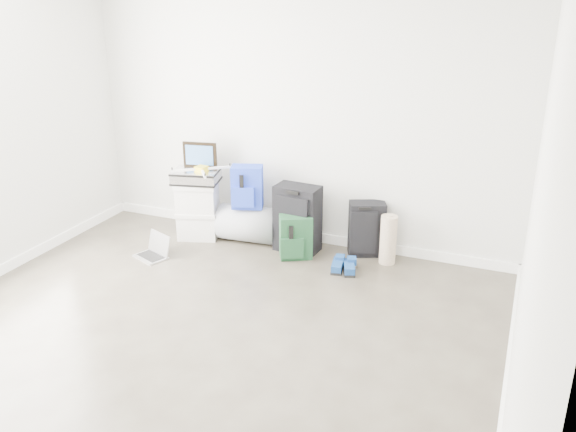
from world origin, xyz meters
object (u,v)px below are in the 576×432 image
at_px(boxes_stack, 198,210).
at_px(briefcase, 196,176).
at_px(duffel_bag, 249,224).
at_px(laptop, 154,251).
at_px(large_suitcase, 297,219).
at_px(carry_on, 366,229).

height_order(boxes_stack, briefcase, briefcase).
bearing_deg(briefcase, duffel_bag, -3.45).
bearing_deg(laptop, duffel_bag, 67.22).
bearing_deg(duffel_bag, laptop, -139.24).
distance_m(large_suitcase, laptop, 1.46).
distance_m(boxes_stack, laptop, 0.68).
height_order(large_suitcase, laptop, large_suitcase).
relative_size(large_suitcase, laptop, 1.79).
bearing_deg(boxes_stack, laptop, -122.42).
xyz_separation_m(boxes_stack, carry_on, (1.78, 0.23, -0.03)).
bearing_deg(carry_on, briefcase, 164.01).
bearing_deg(boxes_stack, large_suitcase, -14.50).
bearing_deg(briefcase, boxes_stack, 75.91).
xyz_separation_m(boxes_stack, briefcase, (0.00, -0.00, 0.37)).
bearing_deg(laptop, boxes_stack, 97.26).
height_order(boxes_stack, carry_on, boxes_stack).
xyz_separation_m(briefcase, duffel_bag, (0.55, 0.10, -0.48)).
xyz_separation_m(boxes_stack, duffel_bag, (0.55, 0.10, -0.11)).
xyz_separation_m(duffel_bag, large_suitcase, (0.56, -0.04, 0.15)).
bearing_deg(briefcase, carry_on, -6.80).
distance_m(boxes_stack, duffel_bag, 0.57).
height_order(large_suitcase, carry_on, large_suitcase).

